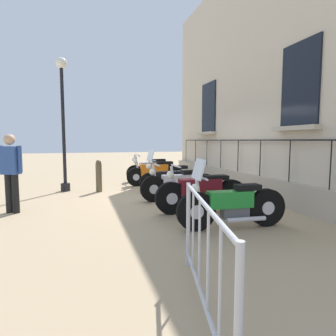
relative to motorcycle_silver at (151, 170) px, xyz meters
name	(u,v)px	position (x,y,z in m)	size (l,w,h in m)	color
ground_plane	(170,196)	(0.23, 3.15, -0.44)	(60.00, 60.00, 0.00)	tan
building_facade	(252,80)	(-2.33, 3.15, 2.91)	(0.82, 10.58, 6.90)	beige
motorcycle_silver	(151,170)	(0.00, 0.00, 0.00)	(2.00, 0.65, 1.04)	black
motorcycle_orange	(155,173)	(0.15, 1.19, 0.00)	(2.01, 0.71, 1.06)	black
motorcycle_black	(169,178)	(0.03, 2.47, -0.02)	(1.94, 0.57, 1.31)	black
motorcycle_white	(180,185)	(0.14, 3.74, -0.03)	(2.13, 0.54, 0.96)	black
motorcycle_maroon	(202,192)	(0.10, 5.07, 0.00)	(2.10, 0.65, 1.05)	black
motorcycle_green	(231,205)	(0.07, 6.30, -0.01)	(2.05, 0.56, 1.26)	black
lamppost	(63,117)	(3.09, 1.41, 1.84)	(0.33, 0.33, 4.04)	black
crowd_barrier	(203,254)	(1.58, 8.47, 0.13)	(0.52, 2.02, 1.05)	#B7B7BF
bollard	(99,176)	(2.10, 1.86, 0.05)	(0.18, 0.18, 0.98)	brown
pedestrian_standing	(11,169)	(4.05, 3.92, 0.53)	(0.49, 0.35, 1.70)	black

